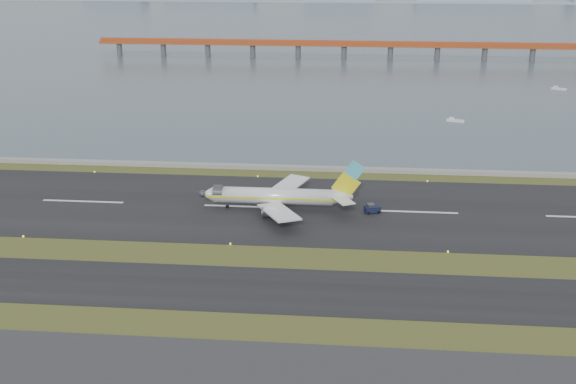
% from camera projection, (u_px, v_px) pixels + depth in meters
% --- Properties ---
extents(ground, '(1000.00, 1000.00, 0.00)m').
position_uv_depth(ground, '(224.00, 260.00, 144.10)').
color(ground, '#3A4B1B').
rests_on(ground, ground).
extents(taxiway_strip, '(1000.00, 18.00, 0.10)m').
position_uv_depth(taxiway_strip, '(213.00, 287.00, 132.82)').
color(taxiway_strip, black).
rests_on(taxiway_strip, ground).
extents(runway_strip, '(1000.00, 45.00, 0.10)m').
position_uv_depth(runway_strip, '(246.00, 207.00, 172.22)').
color(runway_strip, black).
rests_on(runway_strip, ground).
extents(seawall, '(1000.00, 2.50, 1.00)m').
position_uv_depth(seawall, '(261.00, 167.00, 200.21)').
color(seawall, gray).
rests_on(seawall, ground).
extents(bay_water, '(1400.00, 800.00, 1.30)m').
position_uv_depth(bay_water, '(323.00, 16.00, 575.60)').
color(bay_water, '#41515D').
rests_on(bay_water, ground).
extents(red_pier, '(260.00, 5.00, 10.20)m').
position_uv_depth(red_pier, '(344.00, 45.00, 374.50)').
color(red_pier, '#A4421C').
rests_on(red_pier, ground).
extents(airliner, '(38.52, 32.89, 12.80)m').
position_uv_depth(airliner, '(279.00, 196.00, 169.16)').
color(airliner, white).
rests_on(airliner, ground).
extents(pushback_tug, '(4.09, 3.11, 2.32)m').
position_uv_depth(pushback_tug, '(372.00, 209.00, 168.05)').
color(pushback_tug, '#121833').
rests_on(pushback_tug, ground).
extents(workboat_near, '(6.44, 3.49, 1.49)m').
position_uv_depth(workboat_near, '(455.00, 120.00, 250.59)').
color(workboat_near, silver).
rests_on(workboat_near, ground).
extents(workboat_far, '(6.49, 4.25, 1.51)m').
position_uv_depth(workboat_far, '(559.00, 89.00, 302.26)').
color(workboat_far, silver).
rests_on(workboat_far, ground).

